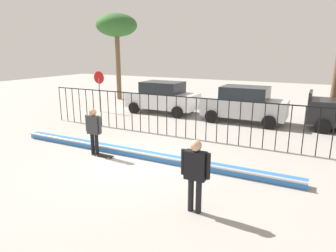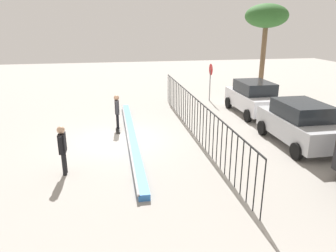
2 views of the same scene
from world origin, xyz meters
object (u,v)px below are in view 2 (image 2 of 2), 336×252
Objects in this scene: camera_operator at (62,146)px; parked_car_white at (254,97)px; palm_tree_short at (266,17)px; skateboarder at (117,109)px; skateboard at (118,130)px; parked_car_silver at (300,123)px; stop_sign at (210,77)px.

parked_car_white reaches higher than camera_operator.
skateboarder is at bearing -57.60° from palm_tree_short.
skateboarder is 1.06m from skateboard.
skateboard is at bearing 27.46° from camera_operator.
parked_car_silver reaches higher than skateboarder.
parked_car_silver is at bearing 76.71° from skateboard.
camera_operator is at bearing -28.27° from skateboarder.
parked_car_silver is at bearing -17.34° from palm_tree_short.
palm_tree_short is at bearing 132.89° from skateboard.
camera_operator is at bearing -40.57° from stop_sign.
skateboarder reaches higher than skateboard.
skateboard is 0.32× the size of stop_sign.
parked_car_white is (-1.43, 7.88, -0.07)m from skateboarder.
skateboarder is 0.40× the size of parked_car_silver.
parked_car_white is 1.00× the size of parked_car_silver.
camera_operator is (4.33, -1.97, 1.01)m from skateboard.
palm_tree_short is (-7.38, 11.01, 5.38)m from skateboard.
skateboarder is 0.69× the size of stop_sign.
stop_sign reaches higher than camera_operator.
stop_sign is at bearing 139.46° from skateboard.
skateboard is at bearing -56.16° from palm_tree_short.
parked_car_white is 5.00m from parked_car_silver.
palm_tree_short is (-11.71, 12.98, 4.38)m from camera_operator.
stop_sign reaches higher than skateboard.
parked_car_silver is 11.92m from palm_tree_short.
stop_sign is at bearing -67.17° from palm_tree_short.
parked_car_white is (-1.83, 7.89, 0.91)m from skateboard.
camera_operator is at bearing -47.96° from palm_tree_short.
palm_tree_short reaches higher than camera_operator.
camera_operator is at bearing -62.08° from parked_car_white.
palm_tree_short reaches higher than skateboarder.
skateboarder is 0.40× the size of parked_car_white.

